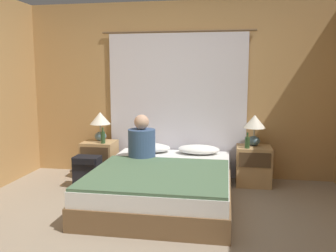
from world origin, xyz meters
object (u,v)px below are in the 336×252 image
(lamp_right, at_px, (254,125))
(pillow_left, at_px, (150,148))
(nightstand_right, at_px, (253,166))
(beer_bottle_on_left_stand, at_px, (103,137))
(backpack_on_floor, at_px, (87,170))
(lamp_left, at_px, (100,122))
(person_left_in_bed, at_px, (142,141))
(bed, at_px, (164,184))
(pillow_right, at_px, (199,149))
(nightstand_left, at_px, (100,159))
(beer_bottle_on_right_stand, at_px, (247,142))

(lamp_right, bearing_deg, pillow_left, -177.84)
(nightstand_right, relative_size, beer_bottle_on_left_stand, 2.33)
(pillow_left, bearing_deg, nightstand_right, -0.49)
(nightstand_right, xyz_separation_m, backpack_on_floor, (-2.16, -0.48, -0.03))
(lamp_left, height_order, beer_bottle_on_left_stand, lamp_left)
(nightstand_right, relative_size, lamp_left, 1.25)
(person_left_in_bed, bearing_deg, nightstand_right, 14.40)
(bed, relative_size, person_left_in_bed, 3.58)
(nightstand_right, xyz_separation_m, pillow_left, (-1.43, 0.01, 0.19))
(bed, relative_size, pillow_right, 3.55)
(nightstand_left, xyz_separation_m, pillow_right, (1.43, 0.01, 0.19))
(person_left_in_bed, bearing_deg, pillow_left, 86.74)
(bed, xyz_separation_m, backpack_on_floor, (-1.08, 0.31, 0.04))
(nightstand_right, xyz_separation_m, beer_bottle_on_left_stand, (-2.07, -0.11, 0.35))
(pillow_left, distance_m, backpack_on_floor, 0.91)
(pillow_left, bearing_deg, nightstand_left, -179.06)
(pillow_right, bearing_deg, beer_bottle_on_right_stand, -11.02)
(nightstand_left, relative_size, pillow_left, 0.91)
(lamp_left, height_order, beer_bottle_on_right_stand, lamp_left)
(bed, distance_m, nightstand_left, 1.35)
(nightstand_right, xyz_separation_m, lamp_right, (0.00, 0.07, 0.54))
(lamp_right, bearing_deg, bed, -141.56)
(nightstand_left, xyz_separation_m, backpack_on_floor, (0.01, -0.48, -0.03))
(bed, bearing_deg, lamp_left, 141.56)
(nightstand_right, relative_size, beer_bottle_on_right_stand, 2.54)
(beer_bottle_on_left_stand, bearing_deg, person_left_in_bed, -22.67)
(backpack_on_floor, bearing_deg, nightstand_right, 12.58)
(nightstand_left, bearing_deg, beer_bottle_on_right_stand, -3.13)
(backpack_on_floor, bearing_deg, lamp_right, 14.24)
(nightstand_left, bearing_deg, pillow_right, 0.49)
(beer_bottle_on_left_stand, relative_size, beer_bottle_on_right_stand, 1.09)
(lamp_right, xyz_separation_m, pillow_right, (-0.74, -0.05, -0.35))
(nightstand_right, xyz_separation_m, beer_bottle_on_right_stand, (-0.10, -0.11, 0.34))
(nightstand_left, height_order, pillow_right, nightstand_left)
(lamp_right, bearing_deg, beer_bottle_on_left_stand, -175.05)
(lamp_right, distance_m, backpack_on_floor, 2.30)
(bed, bearing_deg, pillow_right, 66.99)
(backpack_on_floor, bearing_deg, nightstand_left, 90.92)
(bed, xyz_separation_m, beer_bottle_on_left_stand, (-0.98, 0.68, 0.42))
(person_left_in_bed, bearing_deg, pillow_right, 28.53)
(bed, distance_m, person_left_in_bed, 0.70)
(person_left_in_bed, bearing_deg, backpack_on_floor, -171.20)
(bed, height_order, person_left_in_bed, person_left_in_bed)
(person_left_in_bed, xyz_separation_m, beer_bottle_on_left_stand, (-0.62, 0.26, -0.01))
(person_left_in_bed, relative_size, beer_bottle_on_right_stand, 2.77)
(bed, distance_m, nightstand_right, 1.35)
(nightstand_left, xyz_separation_m, lamp_left, (0.00, 0.07, 0.54))
(nightstand_left, distance_m, beer_bottle_on_right_stand, 2.10)
(lamp_right, distance_m, pillow_right, 0.82)
(nightstand_left, distance_m, pillow_left, 0.77)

